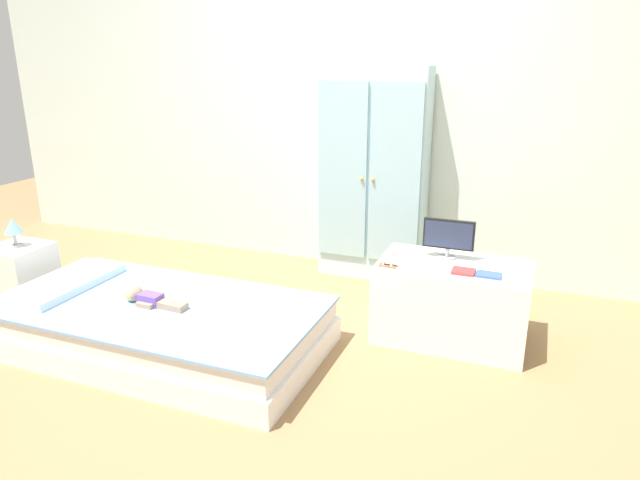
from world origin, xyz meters
TOP-DOWN VIEW (x-y plane):
  - ground_plane at (0.00, 0.00)m, footprint 10.00×10.00m
  - back_wall at (0.00, 1.57)m, footprint 6.40×0.05m
  - bed at (-0.52, -0.12)m, footprint 1.75×0.93m
  - pillow at (-1.20, -0.12)m, footprint 0.32×0.67m
  - doll at (-0.62, -0.14)m, footprint 0.39×0.14m
  - nightstand at (-1.67, -0.02)m, footprint 0.34×0.34m
  - table_lamp at (-1.67, -0.02)m, footprint 0.11×0.11m
  - wardrobe at (0.22, 1.40)m, footprint 0.75×0.29m
  - tv_stand at (0.94, 0.59)m, footprint 0.83×0.50m
  - tv_monitor at (0.88, 0.68)m, footprint 0.29×0.10m
  - rocking_horse_toy at (0.61, 0.42)m, footprint 0.10×0.04m
  - book_red at (1.00, 0.48)m, footprint 0.12×0.10m
  - book_blue at (1.13, 0.48)m, footprint 0.13×0.09m

SIDE VIEW (x-z plane):
  - ground_plane at x=0.00m, z-range -0.02..0.00m
  - bed at x=-0.52m, z-range 0.00..0.27m
  - nightstand at x=-1.67m, z-range 0.00..0.43m
  - tv_stand at x=0.94m, z-range 0.00..0.45m
  - pillow at x=-1.20m, z-range 0.27..0.32m
  - doll at x=-0.62m, z-range 0.26..0.35m
  - book_blue at x=1.13m, z-range 0.45..0.47m
  - book_red at x=1.00m, z-range 0.45..0.47m
  - rocking_horse_toy at x=0.61m, z-range 0.45..0.56m
  - table_lamp at x=-1.67m, z-range 0.46..0.64m
  - tv_monitor at x=0.88m, z-range 0.47..0.70m
  - wardrobe at x=0.22m, z-range 0.00..1.50m
  - back_wall at x=0.00m, z-range 0.00..2.70m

